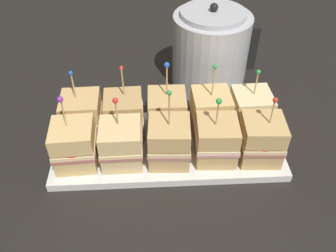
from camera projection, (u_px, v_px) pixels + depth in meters
ground_plane at (168, 149)px, 0.80m from camera, size 6.00×6.00×0.00m
serving_platter at (168, 146)px, 0.79m from camera, size 0.49×0.22×0.02m
sandwich_front_far_left at (74, 145)px, 0.71m from camera, size 0.09×0.09×0.16m
sandwich_front_left at (121, 144)px, 0.72m from camera, size 0.09×0.09×0.16m
sandwich_front_center at (171, 142)px, 0.72m from camera, size 0.09×0.09×0.18m
sandwich_front_right at (216, 140)px, 0.73m from camera, size 0.09×0.09×0.16m
sandwich_front_far_right at (261, 140)px, 0.73m from camera, size 0.09×0.09×0.16m
sandwich_back_far_left at (82, 116)px, 0.78m from camera, size 0.09×0.09×0.16m
sandwich_back_left at (124, 114)px, 0.79m from camera, size 0.09×0.09×0.17m
sandwich_back_center at (166, 113)px, 0.79m from camera, size 0.09×0.09×0.18m
sandwich_back_right at (210, 112)px, 0.79m from camera, size 0.09×0.09×0.17m
sandwich_back_far_right at (250, 111)px, 0.80m from camera, size 0.09×0.09×0.15m
kettle_steel at (211, 50)px, 0.92m from camera, size 0.22×0.20×0.23m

